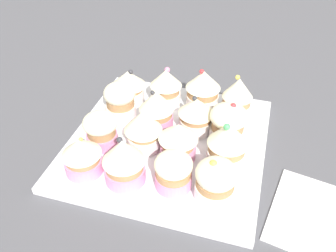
{
  "coord_description": "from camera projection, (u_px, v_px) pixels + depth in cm",
  "views": [
    {
      "loc": [
        12.91,
        -43.8,
        41.81
      ],
      "look_at": [
        0.0,
        0.0,
        4.2
      ],
      "focal_mm": 37.9,
      "sensor_mm": 36.0,
      "label": 1
    }
  ],
  "objects": [
    {
      "name": "cupcake_11",
      "position": [
        228.0,
        123.0,
        0.59
      ],
      "size": [
        6.28,
        6.28,
        7.26
      ],
      "color": "white",
      "rests_on": "baking_tray"
    },
    {
      "name": "cupcake_2",
      "position": [
        173.0,
        171.0,
        0.51
      ],
      "size": [
        5.6,
        5.6,
        6.01
      ],
      "color": "pink",
      "rests_on": "baking_tray"
    },
    {
      "name": "napkin",
      "position": [
        323.0,
        219.0,
        0.5
      ],
      "size": [
        16.43,
        16.5,
        0.6
      ],
      "primitive_type": "cube",
      "rotation": [
        0.0,
        0.0,
        -0.18
      ],
      "color": "white",
      "rests_on": "ground_plane"
    },
    {
      "name": "baking_tray",
      "position": [
        168.0,
        142.0,
        0.61
      ],
      "size": [
        32.68,
        32.68,
        1.2
      ],
      "color": "silver",
      "rests_on": "ground_plane"
    },
    {
      "name": "cupcake_8",
      "position": [
        120.0,
        100.0,
        0.64
      ],
      "size": [
        5.77,
        5.77,
        6.91
      ],
      "color": "white",
      "rests_on": "baking_tray"
    },
    {
      "name": "cupcake_15",
      "position": [
        237.0,
        97.0,
        0.64
      ],
      "size": [
        5.55,
        5.55,
        8.03
      ],
      "color": "white",
      "rests_on": "baking_tray"
    },
    {
      "name": "cupcake_14",
      "position": [
        203.0,
        89.0,
        0.66
      ],
      "size": [
        6.47,
        6.47,
        8.12
      ],
      "color": "white",
      "rests_on": "baking_tray"
    },
    {
      "name": "cupcake_3",
      "position": [
        216.0,
        181.0,
        0.49
      ],
      "size": [
        5.86,
        5.86,
        7.2
      ],
      "color": "white",
      "rests_on": "baking_tray"
    },
    {
      "name": "cupcake_0",
      "position": [
        82.0,
        155.0,
        0.53
      ],
      "size": [
        6.06,
        6.06,
        6.6
      ],
      "color": "pink",
      "rests_on": "baking_tray"
    },
    {
      "name": "cupcake_9",
      "position": [
        156.0,
        109.0,
        0.61
      ],
      "size": [
        6.02,
        6.02,
        7.77
      ],
      "color": "pink",
      "rests_on": "baking_tray"
    },
    {
      "name": "cupcake_4",
      "position": [
        101.0,
        129.0,
        0.58
      ],
      "size": [
        5.76,
        5.76,
        6.28
      ],
      "color": "pink",
      "rests_on": "baking_tray"
    },
    {
      "name": "cupcake_5",
      "position": [
        143.0,
        129.0,
        0.57
      ],
      "size": [
        6.22,
        6.22,
        7.32
      ],
      "color": "white",
      "rests_on": "baking_tray"
    },
    {
      "name": "cupcake_1",
      "position": [
        124.0,
        160.0,
        0.51
      ],
      "size": [
        6.36,
        6.36,
        8.14
      ],
      "color": "pink",
      "rests_on": "baking_tray"
    },
    {
      "name": "cupcake_10",
      "position": [
        196.0,
        114.0,
        0.61
      ],
      "size": [
        6.24,
        6.24,
        6.9
      ],
      "color": "white",
      "rests_on": "baking_tray"
    },
    {
      "name": "cupcake_13",
      "position": [
        166.0,
        87.0,
        0.67
      ],
      "size": [
        6.01,
        6.01,
        7.75
      ],
      "color": "white",
      "rests_on": "baking_tray"
    },
    {
      "name": "ground_plane",
      "position": [
        168.0,
        151.0,
        0.63
      ],
      "size": [
        180.0,
        180.0,
        3.0
      ],
      "primitive_type": "cube",
      "color": "#4C4C51"
    },
    {
      "name": "cupcake_7",
      "position": [
        227.0,
        144.0,
        0.54
      ],
      "size": [
        6.24,
        6.24,
        8.34
      ],
      "color": "white",
      "rests_on": "baking_tray"
    },
    {
      "name": "cupcake_12",
      "position": [
        129.0,
        85.0,
        0.68
      ],
      "size": [
        6.59,
        6.59,
        6.64
      ],
      "color": "white",
      "rests_on": "baking_tray"
    },
    {
      "name": "cupcake_6",
      "position": [
        178.0,
        140.0,
        0.56
      ],
      "size": [
        6.27,
        6.27,
        6.76
      ],
      "color": "pink",
      "rests_on": "baking_tray"
    }
  ]
}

